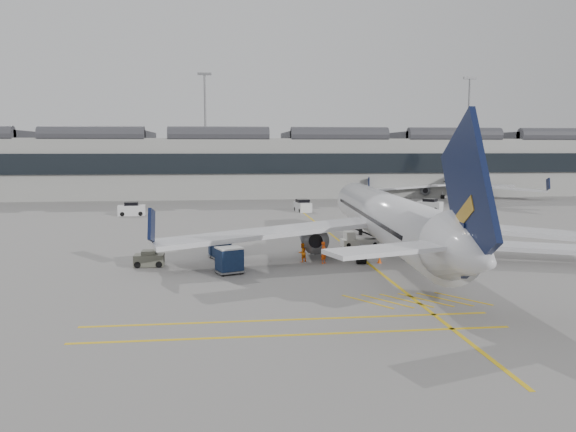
{
  "coord_description": "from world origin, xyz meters",
  "views": [
    {
      "loc": [
        -1.53,
        -38.98,
        9.11
      ],
      "look_at": [
        3.44,
        3.37,
        4.0
      ],
      "focal_mm": 35.0,
      "sensor_mm": 36.0,
      "label": 1
    }
  ],
  "objects": [
    {
      "name": "safety_cone_engine",
      "position": [
        10.93,
        4.1,
        0.25
      ],
      "size": [
        0.37,
        0.37,
        0.51
      ],
      "primitive_type": "cone",
      "color": "#F24C0A",
      "rests_on": "ground"
    },
    {
      "name": "baggage_cart_d",
      "position": [
        -1.09,
        1.63,
        1.06
      ],
      "size": [
        2.31,
        2.13,
        1.97
      ],
      "rotation": [
        0.0,
        0.0,
        0.38
      ],
      "color": "gray",
      "rests_on": "ground"
    },
    {
      "name": "ground",
      "position": [
        0.0,
        0.0,
        0.0
      ],
      "size": [
        220.0,
        220.0,
        0.0
      ],
      "primitive_type": "plane",
      "color": "gray",
      "rests_on": "ground"
    },
    {
      "name": "ramp_agent_a",
      "position": [
        6.46,
        4.47,
        0.88
      ],
      "size": [
        0.74,
        0.76,
        1.76
      ],
      "primitive_type": "imported",
      "rotation": [
        0.0,
        0.0,
        0.86
      ],
      "color": "#F74C0D",
      "rests_on": "ground"
    },
    {
      "name": "baggage_cart_b",
      "position": [
        -1.6,
        10.64,
        0.86
      ],
      "size": [
        1.79,
        1.59,
        1.61
      ],
      "rotation": [
        0.0,
        0.0,
        -0.25
      ],
      "color": "gray",
      "rests_on": "ground"
    },
    {
      "name": "service_van_left",
      "position": [
        -13.97,
        39.73,
        0.83
      ],
      "size": [
        3.75,
        2.1,
        1.86
      ],
      "rotation": [
        0.0,
        0.0,
        0.08
      ],
      "color": "silver",
      "rests_on": "ground"
    },
    {
      "name": "light_masts",
      "position": [
        -1.67,
        86.0,
        14.49
      ],
      "size": [
        113.0,
        0.6,
        25.45
      ],
      "color": "slate",
      "rests_on": "ground"
    },
    {
      "name": "baggage_cart_c",
      "position": [
        -1.97,
        8.36,
        0.91
      ],
      "size": [
        1.79,
        1.56,
        1.69
      ],
      "rotation": [
        0.0,
        0.0,
        0.16
      ],
      "color": "gray",
      "rests_on": "ground"
    },
    {
      "name": "belt_loader",
      "position": [
        11.22,
        12.22,
        0.51
      ],
      "size": [
        4.32,
        1.67,
        1.75
      ],
      "rotation": [
        0.0,
        0.0,
        0.07
      ],
      "color": "silver",
      "rests_on": "ground"
    },
    {
      "name": "baggage_cart_a",
      "position": [
        -1.68,
        7.37,
        0.86
      ],
      "size": [
        1.86,
        1.7,
        1.61
      ],
      "rotation": [
        0.0,
        0.0,
        0.34
      ],
      "color": "gray",
      "rests_on": "ground"
    },
    {
      "name": "pushback_tug",
      "position": [
        -7.27,
        4.97,
        0.56
      ],
      "size": [
        2.26,
        1.41,
        1.27
      ],
      "rotation": [
        0.0,
        0.0,
        -0.0
      ],
      "color": "#5B5C4E",
      "rests_on": "ground"
    },
    {
      "name": "apron_markings",
      "position": [
        10.0,
        10.0,
        0.01
      ],
      "size": [
        0.25,
        60.0,
        0.01
      ],
      "primitive_type": "cube",
      "color": "gold",
      "rests_on": "ground"
    },
    {
      "name": "airliner_far",
      "position": [
        41.24,
        60.88,
        2.78
      ],
      "size": [
        31.93,
        35.23,
        9.47
      ],
      "rotation": [
        0.0,
        0.0,
        -0.21
      ],
      "color": "silver",
      "rests_on": "ground"
    },
    {
      "name": "service_van_right",
      "position": [
        29.14,
        40.9,
        0.79
      ],
      "size": [
        3.73,
        3.59,
        1.78
      ],
      "rotation": [
        0.0,
        0.0,
        -0.73
      ],
      "color": "silver",
      "rests_on": "ground"
    },
    {
      "name": "ramp_agent_b",
      "position": [
        4.82,
        5.25,
        0.77
      ],
      "size": [
        0.95,
        0.91,
        1.54
      ],
      "primitive_type": "imported",
      "rotation": [
        0.0,
        0.0,
        3.77
      ],
      "color": "orange",
      "rests_on": "ground"
    },
    {
      "name": "terminal",
      "position": [
        0.0,
        71.93,
        6.14
      ],
      "size": [
        200.0,
        20.45,
        12.4
      ],
      "color": "#9E9E99",
      "rests_on": "ground"
    },
    {
      "name": "service_van_mid",
      "position": [
        10.1,
        41.68,
        0.81
      ],
      "size": [
        2.34,
        3.78,
        1.81
      ],
      "rotation": [
        0.0,
        0.0,
        1.74
      ],
      "color": "silver",
      "rests_on": "ground"
    },
    {
      "name": "safety_cone_nose",
      "position": [
        12.29,
        23.76,
        0.24
      ],
      "size": [
        0.35,
        0.35,
        0.48
      ],
      "primitive_type": "cone",
      "color": "#F24C0A",
      "rests_on": "ground"
    },
    {
      "name": "airliner_main",
      "position": [
        12.19,
        5.74,
        3.31
      ],
      "size": [
        38.66,
        42.34,
        11.25
      ],
      "rotation": [
        0.0,
        0.0,
        -0.07
      ],
      "color": "silver",
      "rests_on": "ground"
    }
  ]
}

